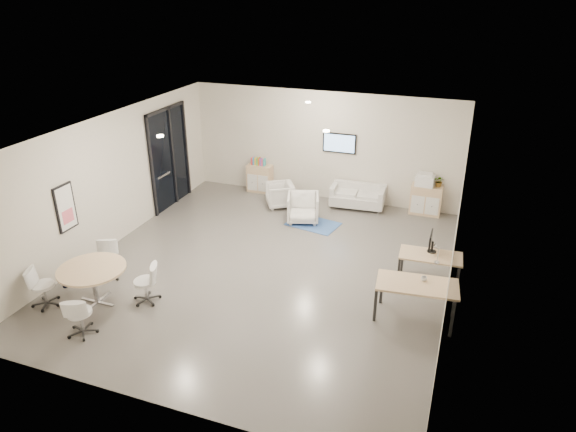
{
  "coord_description": "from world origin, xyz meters",
  "views": [
    {
      "loc": [
        3.97,
        -9.47,
        5.97
      ],
      "look_at": [
        0.4,
        0.4,
        1.17
      ],
      "focal_mm": 32.0,
      "sensor_mm": 36.0,
      "label": 1
    }
  ],
  "objects_px": {
    "desk_rear": "(431,258)",
    "round_table": "(92,272)",
    "loveseat": "(358,197)",
    "armchair_right": "(303,207)",
    "desk_front": "(417,287)",
    "sideboard_left": "(260,178)",
    "sideboard_right": "(426,200)",
    "armchair_left": "(280,194)"
  },
  "relations": [
    {
      "from": "round_table",
      "to": "desk_front",
      "type": "bearing_deg",
      "value": 15.03
    },
    {
      "from": "armchair_right",
      "to": "desk_rear",
      "type": "relative_size",
      "value": 0.64
    },
    {
      "from": "armchair_right",
      "to": "round_table",
      "type": "bearing_deg",
      "value": -134.77
    },
    {
      "from": "armchair_right",
      "to": "desk_rear",
      "type": "xyz_separation_m",
      "value": [
        3.56,
        -2.07,
        0.19
      ]
    },
    {
      "from": "sideboard_right",
      "to": "armchair_right",
      "type": "height_order",
      "value": "armchair_right"
    },
    {
      "from": "armchair_right",
      "to": "armchair_left",
      "type": "bearing_deg",
      "value": 124.65
    },
    {
      "from": "desk_front",
      "to": "desk_rear",
      "type": "bearing_deg",
      "value": 79.82
    },
    {
      "from": "loveseat",
      "to": "armchair_left",
      "type": "distance_m",
      "value": 2.26
    },
    {
      "from": "sideboard_right",
      "to": "desk_front",
      "type": "height_order",
      "value": "sideboard_right"
    },
    {
      "from": "sideboard_right",
      "to": "loveseat",
      "type": "xyz_separation_m",
      "value": [
        -1.9,
        -0.15,
        -0.11
      ]
    },
    {
      "from": "round_table",
      "to": "loveseat",
      "type": "bearing_deg",
      "value": 59.67
    },
    {
      "from": "armchair_left",
      "to": "desk_rear",
      "type": "xyz_separation_m",
      "value": [
        4.51,
        -2.83,
        0.23
      ]
    },
    {
      "from": "sideboard_left",
      "to": "desk_front",
      "type": "bearing_deg",
      "value": -43.69
    },
    {
      "from": "sideboard_left",
      "to": "desk_front",
      "type": "xyz_separation_m",
      "value": [
        5.39,
        -5.15,
        0.28
      ]
    },
    {
      "from": "armchair_right",
      "to": "round_table",
      "type": "distance_m",
      "value": 5.84
    },
    {
      "from": "sideboard_right",
      "to": "sideboard_left",
      "type": "bearing_deg",
      "value": 179.91
    },
    {
      "from": "sideboard_left",
      "to": "armchair_left",
      "type": "xyz_separation_m",
      "value": [
        0.99,
        -0.88,
        -0.04
      ]
    },
    {
      "from": "loveseat",
      "to": "armchair_right",
      "type": "distance_m",
      "value": 1.89
    },
    {
      "from": "armchair_right",
      "to": "desk_front",
      "type": "xyz_separation_m",
      "value": [
        3.44,
        -3.52,
        0.29
      ]
    },
    {
      "from": "sideboard_left",
      "to": "round_table",
      "type": "height_order",
      "value": "sideboard_left"
    },
    {
      "from": "sideboard_left",
      "to": "loveseat",
      "type": "distance_m",
      "value": 3.14
    },
    {
      "from": "sideboard_left",
      "to": "desk_rear",
      "type": "height_order",
      "value": "sideboard_left"
    },
    {
      "from": "loveseat",
      "to": "armchair_left",
      "type": "xyz_separation_m",
      "value": [
        -2.14,
        -0.71,
        0.07
      ]
    },
    {
      "from": "loveseat",
      "to": "round_table",
      "type": "relative_size",
      "value": 1.18
    },
    {
      "from": "sideboard_left",
      "to": "sideboard_right",
      "type": "height_order",
      "value": "sideboard_left"
    },
    {
      "from": "sideboard_left",
      "to": "desk_rear",
      "type": "bearing_deg",
      "value": -33.92
    },
    {
      "from": "sideboard_right",
      "to": "armchair_left",
      "type": "xyz_separation_m",
      "value": [
        -4.04,
        -0.87,
        -0.04
      ]
    },
    {
      "from": "loveseat",
      "to": "armchair_right",
      "type": "xyz_separation_m",
      "value": [
        -1.18,
        -1.47,
        0.12
      ]
    },
    {
      "from": "sideboard_left",
      "to": "armchair_left",
      "type": "height_order",
      "value": "sideboard_left"
    },
    {
      "from": "sideboard_right",
      "to": "loveseat",
      "type": "bearing_deg",
      "value": -175.35
    },
    {
      "from": "desk_rear",
      "to": "desk_front",
      "type": "relative_size",
      "value": 0.84
    },
    {
      "from": "armchair_right",
      "to": "desk_rear",
      "type": "bearing_deg",
      "value": -47.44
    },
    {
      "from": "loveseat",
      "to": "armchair_left",
      "type": "bearing_deg",
      "value": -165.43
    },
    {
      "from": "round_table",
      "to": "sideboard_left",
      "type": "bearing_deg",
      "value": 83.69
    },
    {
      "from": "armchair_left",
      "to": "sideboard_left",
      "type": "bearing_deg",
      "value": -162.47
    },
    {
      "from": "desk_rear",
      "to": "round_table",
      "type": "bearing_deg",
      "value": -156.7
    },
    {
      "from": "sideboard_left",
      "to": "armchair_left",
      "type": "distance_m",
      "value": 1.33
    },
    {
      "from": "desk_rear",
      "to": "desk_front",
      "type": "xyz_separation_m",
      "value": [
        -0.11,
        -1.45,
        0.1
      ]
    },
    {
      "from": "sideboard_left",
      "to": "armchair_left",
      "type": "bearing_deg",
      "value": -41.42
    },
    {
      "from": "armchair_right",
      "to": "round_table",
      "type": "relative_size",
      "value": 0.64
    },
    {
      "from": "sideboard_right",
      "to": "round_table",
      "type": "height_order",
      "value": "sideboard_right"
    },
    {
      "from": "armchair_left",
      "to": "round_table",
      "type": "height_order",
      "value": "round_table"
    }
  ]
}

